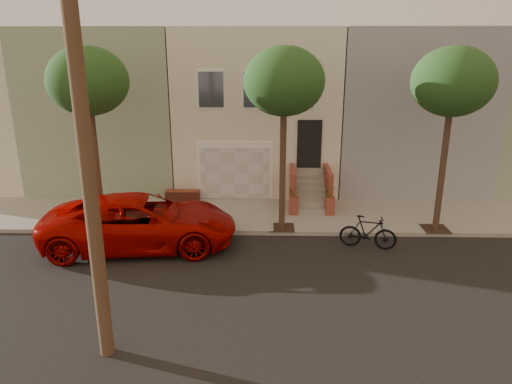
{
  "coord_description": "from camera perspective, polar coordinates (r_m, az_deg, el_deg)",
  "views": [
    {
      "loc": [
        0.44,
        -11.81,
        6.36
      ],
      "look_at": [
        0.1,
        3.0,
        1.76
      ],
      "focal_mm": 32.76,
      "sensor_mm": 36.0,
      "label": 1
    }
  ],
  "objects": [
    {
      "name": "ground",
      "position": [
        13.42,
        -0.72,
        -11.06
      ],
      "size": [
        90.0,
        90.0,
        0.0
      ],
      "primitive_type": "plane",
      "color": "black",
      "rests_on": "ground"
    },
    {
      "name": "pickup_truck",
      "position": [
        15.87,
        -13.86,
        -3.55
      ],
      "size": [
        6.51,
        3.56,
        1.73
      ],
      "primitive_type": "imported",
      "rotation": [
        0.0,
        0.0,
        1.68
      ],
      "color": "#AA0300",
      "rests_on": "ground"
    },
    {
      "name": "motorcycle",
      "position": [
        15.82,
        13.52,
        -4.78
      ],
      "size": [
        1.93,
        0.97,
        1.11
      ],
      "primitive_type": "imported",
      "rotation": [
        0.0,
        0.0,
        1.32
      ],
      "color": "black",
      "rests_on": "ground"
    },
    {
      "name": "house_row",
      "position": [
        23.16,
        0.23,
        10.51
      ],
      "size": [
        33.1,
        11.7,
        7.0
      ],
      "color": "beige",
      "rests_on": "sidewalk"
    },
    {
      "name": "tree_mid",
      "position": [
        15.75,
        3.46,
        13.19
      ],
      "size": [
        2.7,
        2.57,
        6.3
      ],
      "color": "#2D2116",
      "rests_on": "sidewalk"
    },
    {
      "name": "tree_left",
      "position": [
        16.83,
        -19.83,
        12.49
      ],
      "size": [
        2.7,
        2.57,
        6.3
      ],
      "color": "#2D2116",
      "rests_on": "sidewalk"
    },
    {
      "name": "sidewalk",
      "position": [
        18.28,
        -0.13,
        -2.88
      ],
      "size": [
        40.0,
        3.7,
        0.15
      ],
      "primitive_type": "cube",
      "color": "gray",
      "rests_on": "ground"
    },
    {
      "name": "tree_right",
      "position": [
        16.87,
        22.92,
        12.17
      ],
      "size": [
        2.7,
        2.57,
        6.3
      ],
      "color": "#2D2116",
      "rests_on": "sidewalk"
    }
  ]
}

